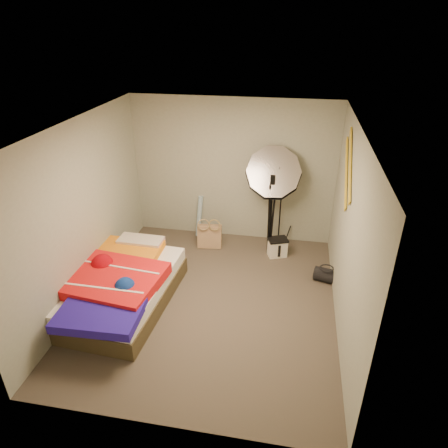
% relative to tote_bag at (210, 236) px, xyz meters
% --- Properties ---
extents(floor, '(4.00, 4.00, 0.00)m').
position_rel_tote_bag_xyz_m(floor, '(0.32, -1.49, -0.21)').
color(floor, brown).
rests_on(floor, ground).
extents(ceiling, '(4.00, 4.00, 0.00)m').
position_rel_tote_bag_xyz_m(ceiling, '(0.32, -1.49, 2.29)').
color(ceiling, silver).
rests_on(ceiling, wall_back).
extents(wall_back, '(3.50, 0.00, 3.50)m').
position_rel_tote_bag_xyz_m(wall_back, '(0.32, 0.51, 1.04)').
color(wall_back, '#9DA291').
rests_on(wall_back, floor).
extents(wall_front, '(3.50, 0.00, 3.50)m').
position_rel_tote_bag_xyz_m(wall_front, '(0.32, -3.49, 1.04)').
color(wall_front, '#9DA291').
rests_on(wall_front, floor).
extents(wall_left, '(0.00, 4.00, 4.00)m').
position_rel_tote_bag_xyz_m(wall_left, '(-1.43, -1.49, 1.04)').
color(wall_left, '#9DA291').
rests_on(wall_left, floor).
extents(wall_right, '(0.00, 4.00, 4.00)m').
position_rel_tote_bag_xyz_m(wall_right, '(2.07, -1.49, 1.04)').
color(wall_right, '#9DA291').
rests_on(wall_right, floor).
extents(tote_bag, '(0.43, 0.23, 0.43)m').
position_rel_tote_bag_xyz_m(tote_bag, '(0.00, 0.00, 0.00)').
color(tote_bag, tan).
rests_on(tote_bag, floor).
extents(wrapping_roll, '(0.16, 0.23, 0.76)m').
position_rel_tote_bag_xyz_m(wrapping_roll, '(-0.28, 0.41, 0.17)').
color(wrapping_roll, '#5993B4').
rests_on(wrapping_roll, floor).
extents(camera_case, '(0.35, 0.31, 0.30)m').
position_rel_tote_bag_xyz_m(camera_case, '(1.19, -0.08, -0.06)').
color(camera_case, white).
rests_on(camera_case, floor).
extents(duffel_bag, '(0.40, 0.30, 0.22)m').
position_rel_tote_bag_xyz_m(duffel_bag, '(1.97, -0.69, -0.10)').
color(duffel_bag, black).
rests_on(duffel_bag, floor).
extents(wall_stripe_upper, '(0.02, 0.91, 0.78)m').
position_rel_tote_bag_xyz_m(wall_stripe_upper, '(2.05, -0.89, 1.74)').
color(wall_stripe_upper, gold).
rests_on(wall_stripe_upper, wall_right).
extents(wall_stripe_lower, '(0.02, 0.91, 0.78)m').
position_rel_tote_bag_xyz_m(wall_stripe_lower, '(2.05, -0.64, 1.54)').
color(wall_stripe_lower, gold).
rests_on(wall_stripe_lower, wall_right).
extents(bed, '(1.50, 2.18, 0.58)m').
position_rel_tote_bag_xyz_m(bed, '(-0.94, -1.75, 0.08)').
color(bed, '#493D26').
rests_on(bed, floor).
extents(photo_umbrella, '(1.10, 0.79, 1.91)m').
position_rel_tote_bag_xyz_m(photo_umbrella, '(1.03, 0.19, 1.16)').
color(photo_umbrella, black).
rests_on(photo_umbrella, floor).
extents(camera_tripod, '(0.08, 0.08, 1.41)m').
position_rel_tote_bag_xyz_m(camera_tripod, '(1.04, -0.02, 0.60)').
color(camera_tripod, black).
rests_on(camera_tripod, floor).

